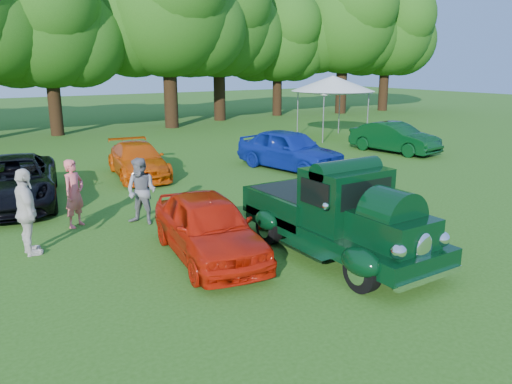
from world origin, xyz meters
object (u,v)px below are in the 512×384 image
hero_pickup (337,217)px  spectator_grey (141,191)px  back_car_black (13,181)px  spectator_white (27,212)px  red_convertible (208,226)px  spectator_pink (74,193)px  back_car_green (394,138)px  back_car_blue (290,150)px  canopy_tent (333,84)px  back_car_orange (138,160)px

hero_pickup → spectator_grey: hero_pickup is taller
back_car_black → spectator_white: 4.62m
red_convertible → spectator_pink: 4.24m
back_car_green → hero_pickup: bearing=-151.3°
hero_pickup → red_convertible: bearing=150.5°
red_convertible → back_car_blue: bearing=51.2°
back_car_black → spectator_white: (-0.30, -4.60, 0.25)m
hero_pickup → canopy_tent: bearing=49.2°
spectator_pink → back_car_black: bearing=72.5°
canopy_tent → spectator_white: bearing=-150.4°
back_car_black → back_car_orange: bearing=31.9°
spectator_grey → canopy_tent: (14.71, 9.27, 2.14)m
back_car_blue → canopy_tent: (7.21, 5.71, 2.22)m
back_car_blue → back_car_green: (6.53, 0.42, -0.09)m
back_car_orange → back_car_blue: (5.59, -1.99, 0.17)m
spectator_white → spectator_grey: bearing=-78.1°
spectator_white → canopy_tent: bearing=-62.8°
hero_pickup → back_car_black: (-5.46, 8.29, -0.14)m
red_convertible → back_car_black: size_ratio=0.79×
red_convertible → spectator_grey: size_ratio=2.33×
hero_pickup → canopy_tent: (11.84, 13.70, 2.16)m
back_car_orange → back_car_green: 12.22m
back_car_orange → red_convertible: bearing=-91.7°
back_car_green → canopy_tent: canopy_tent is taller
red_convertible → back_car_green: size_ratio=0.96×
back_car_black → canopy_tent: bearing=28.7°
spectator_pink → spectator_grey: 1.71m
spectator_grey → spectator_pink: bearing=-153.3°
back_car_blue → back_car_orange: bearing=149.7°
back_car_blue → spectator_pink: 9.47m
red_convertible → spectator_white: (-3.29, 2.29, 0.28)m
spectator_white → back_car_black: bearing=-6.2°
back_car_orange → spectator_white: (-4.81, -6.29, 0.35)m
red_convertible → back_car_black: 7.51m
hero_pickup → red_convertible: (-2.48, 1.40, -0.16)m
back_car_black → red_convertible: bearing=-55.2°
spectator_pink → canopy_tent: bearing=-8.5°
hero_pickup → spectator_pink: bearing=130.4°
back_car_orange → spectator_grey: (-1.90, -5.55, 0.26)m
back_car_black → spectator_white: size_ratio=2.67×
back_car_orange → back_car_green: size_ratio=1.00×
hero_pickup → back_car_orange: size_ratio=1.18×
back_car_black → spectator_white: spectator_white is taller
spectator_grey → hero_pickup: bearing=-4.8°
red_convertible → back_car_black: (-2.99, 6.89, 0.02)m
back_car_blue → spectator_white: size_ratio=2.40×
hero_pickup → spectator_pink: (-4.41, 5.17, 0.02)m
back_car_green → spectator_white: size_ratio=2.20×
hero_pickup → spectator_white: 6.85m
back_car_blue → spectator_pink: bearing=-173.3°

